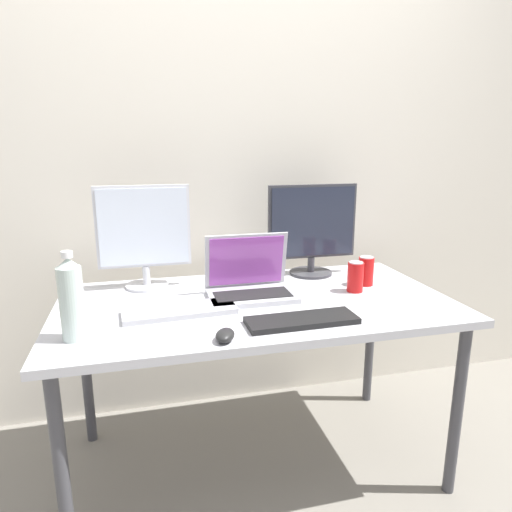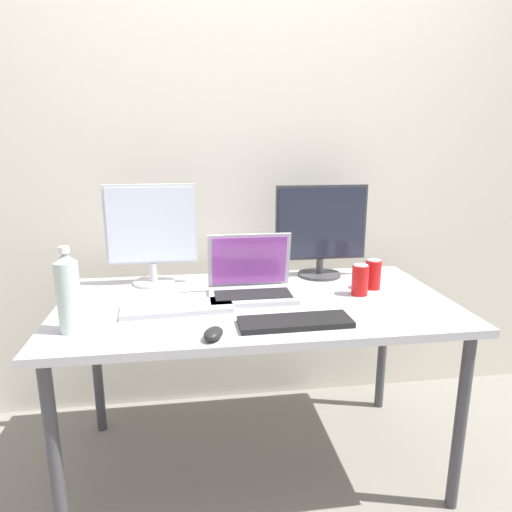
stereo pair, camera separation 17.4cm
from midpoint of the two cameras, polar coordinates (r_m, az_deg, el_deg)
ground_plane at (r=2.16m, az=-2.54°, el=-24.43°), size 16.00×16.00×0.00m
wall_back at (r=2.27m, az=-5.99°, el=12.87°), size 7.00×0.08×2.60m
work_desk at (r=1.82m, az=-2.77°, el=-7.49°), size 1.52×0.81×0.74m
monitor_left at (r=1.98m, az=-16.32°, el=2.65°), size 0.39×0.18×0.43m
monitor_center at (r=2.10m, az=4.70°, el=3.45°), size 0.42×0.20×0.42m
laptop_silver at (r=1.84m, az=-3.53°, el=-3.28°), size 0.34×0.23×0.25m
keyboard_main at (r=1.58m, az=2.58°, el=-8.09°), size 0.39×0.14×0.02m
keyboard_aux at (r=1.70m, az=-12.47°, el=-6.77°), size 0.41×0.17×0.02m
mouse_by_keyboard at (r=1.45m, az=-7.38°, el=-9.87°), size 0.09×0.11×0.04m
water_bottle at (r=1.56m, az=-25.12°, el=-4.97°), size 0.08×0.08×0.29m
soda_can_near_keyboard at (r=1.91m, az=9.79°, el=-2.62°), size 0.07×0.07×0.13m
soda_can_by_laptop at (r=2.01m, az=11.18°, el=-1.88°), size 0.07×0.07×0.13m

